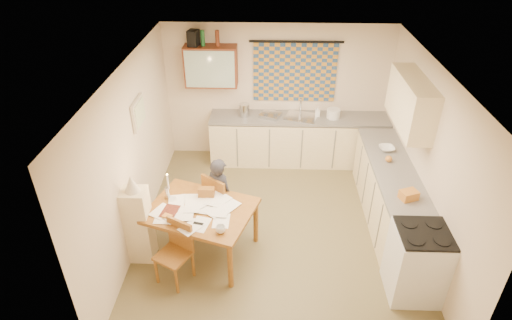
{
  "coord_description": "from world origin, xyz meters",
  "views": [
    {
      "loc": [
        -0.13,
        -4.98,
        4.29
      ],
      "look_at": [
        -0.31,
        0.2,
        1.08
      ],
      "focal_mm": 30.0,
      "sensor_mm": 36.0,
      "label": 1
    }
  ],
  "objects_px": {
    "stove": "(417,263)",
    "shelf_stand": "(139,225)",
    "dining_table": "(202,230)",
    "chair_far": "(223,210)",
    "person": "(220,195)",
    "counter_back": "(301,140)",
    "counter_right": "(393,203)"
  },
  "relations": [
    {
      "from": "stove",
      "to": "shelf_stand",
      "type": "xyz_separation_m",
      "value": [
        -3.54,
        0.49,
        0.07
      ]
    },
    {
      "from": "counter_back",
      "to": "counter_right",
      "type": "distance_m",
      "value": 2.24
    },
    {
      "from": "counter_back",
      "to": "shelf_stand",
      "type": "height_order",
      "value": "shelf_stand"
    },
    {
      "from": "person",
      "to": "shelf_stand",
      "type": "relative_size",
      "value": 1.09
    },
    {
      "from": "chair_far",
      "to": "counter_right",
      "type": "bearing_deg",
      "value": -142.65
    },
    {
      "from": "dining_table",
      "to": "counter_back",
      "type": "bearing_deg",
      "value": 77.63
    },
    {
      "from": "stove",
      "to": "counter_right",
      "type": "bearing_deg",
      "value": 90.0
    },
    {
      "from": "counter_right",
      "to": "dining_table",
      "type": "distance_m",
      "value": 2.79
    },
    {
      "from": "dining_table",
      "to": "shelf_stand",
      "type": "bearing_deg",
      "value": -152.27
    },
    {
      "from": "person",
      "to": "dining_table",
      "type": "bearing_deg",
      "value": 102.87
    },
    {
      "from": "stove",
      "to": "person",
      "type": "distance_m",
      "value": 2.76
    },
    {
      "from": "counter_back",
      "to": "chair_far",
      "type": "xyz_separation_m",
      "value": [
        -1.25,
        -1.91,
        -0.16
      ]
    },
    {
      "from": "dining_table",
      "to": "person",
      "type": "relative_size",
      "value": 1.32
    },
    {
      "from": "counter_back",
      "to": "person",
      "type": "xyz_separation_m",
      "value": [
        -1.28,
        -1.97,
        0.16
      ]
    },
    {
      "from": "chair_far",
      "to": "shelf_stand",
      "type": "relative_size",
      "value": 0.84
    },
    {
      "from": "stove",
      "to": "chair_far",
      "type": "distance_m",
      "value": 2.77
    },
    {
      "from": "stove",
      "to": "dining_table",
      "type": "bearing_deg",
      "value": 167.2
    },
    {
      "from": "counter_back",
      "to": "dining_table",
      "type": "relative_size",
      "value": 2.05
    },
    {
      "from": "chair_far",
      "to": "person",
      "type": "relative_size",
      "value": 0.77
    },
    {
      "from": "stove",
      "to": "chair_far",
      "type": "xyz_separation_m",
      "value": [
        -2.5,
        1.19,
        -0.19
      ]
    },
    {
      "from": "person",
      "to": "shelf_stand",
      "type": "xyz_separation_m",
      "value": [
        -1.02,
        -0.63,
        -0.05
      ]
    },
    {
      "from": "counter_right",
      "to": "dining_table",
      "type": "height_order",
      "value": "counter_right"
    },
    {
      "from": "counter_right",
      "to": "person",
      "type": "relative_size",
      "value": 2.42
    },
    {
      "from": "dining_table",
      "to": "person",
      "type": "distance_m",
      "value": 0.59
    },
    {
      "from": "counter_back",
      "to": "person",
      "type": "bearing_deg",
      "value": -122.9
    },
    {
      "from": "counter_back",
      "to": "dining_table",
      "type": "bearing_deg",
      "value": -120.88
    },
    {
      "from": "dining_table",
      "to": "chair_far",
      "type": "distance_m",
      "value": 0.62
    },
    {
      "from": "person",
      "to": "shelf_stand",
      "type": "distance_m",
      "value": 1.2
    },
    {
      "from": "counter_right",
      "to": "person",
      "type": "xyz_separation_m",
      "value": [
        -2.52,
        -0.11,
        0.16
      ]
    },
    {
      "from": "counter_right",
      "to": "counter_back",
      "type": "bearing_deg",
      "value": 123.68
    },
    {
      "from": "counter_right",
      "to": "person",
      "type": "bearing_deg",
      "value": -177.57
    },
    {
      "from": "counter_right",
      "to": "shelf_stand",
      "type": "height_order",
      "value": "shelf_stand"
    }
  ]
}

